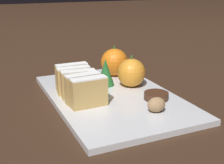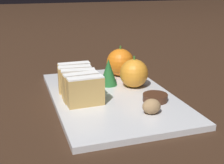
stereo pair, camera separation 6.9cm
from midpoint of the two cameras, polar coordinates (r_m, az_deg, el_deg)
The scene contains 12 objects.
ground_plane at distance 0.71m, azimuth -2.81°, elevation -3.28°, with size 6.00×6.00×0.00m, color #382316.
serving_platter at distance 0.70m, azimuth -2.82°, elevation -2.83°, with size 0.26×0.41×0.01m.
stollen_slice_front at distance 0.63m, azimuth -7.37°, elevation -1.96°, with size 0.08×0.03×0.06m.
stollen_slice_second at distance 0.66m, azimuth -8.35°, elevation -1.18°, with size 0.08×0.03×0.06m.
stollen_slice_third at distance 0.68m, azimuth -9.01°, elevation -0.43°, with size 0.08×0.03×0.06m.
stollen_slice_fourth at distance 0.71m, azimuth -9.77°, elevation 0.24°, with size 0.08×0.03×0.06m.
stollen_slice_fifth at distance 0.74m, azimuth -9.99°, elevation 0.93°, with size 0.08×0.02×0.06m.
orange_near at distance 0.75m, azimuth 0.91°, elevation 1.68°, with size 0.07×0.07×0.08m.
orange_far at distance 0.83m, azimuth -1.94°, elevation 3.61°, with size 0.07×0.07×0.08m.
walnut at distance 0.61m, azimuth 4.91°, elevation -4.22°, with size 0.04×0.03×0.03m.
chocolate_cookie at distance 0.68m, azimuth 5.20°, elevation -2.59°, with size 0.05×0.05×0.02m.
evergreen_sprig at distance 0.76m, azimuth -3.81°, elevation 1.74°, with size 0.04×0.04×0.07m.
Camera 1 is at (-0.27, -0.60, 0.26)m, focal length 50.00 mm.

